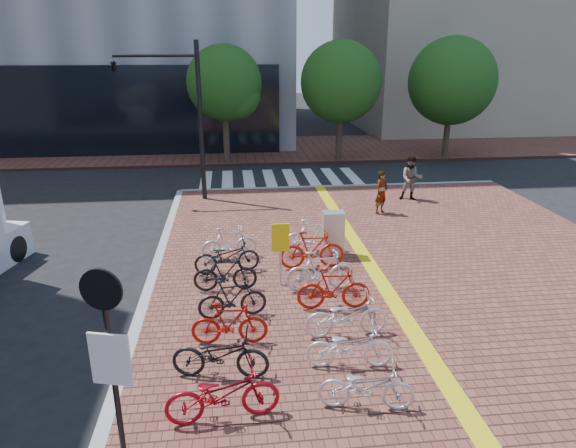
{
  "coord_description": "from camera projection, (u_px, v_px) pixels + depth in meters",
  "views": [
    {
      "loc": [
        -1.77,
        -9.49,
        6.0
      ],
      "look_at": [
        -0.28,
        3.88,
        1.3
      ],
      "focal_mm": 32.0,
      "sensor_mm": 36.0,
      "label": 1
    }
  ],
  "objects": [
    {
      "name": "ground",
      "position": [
        321.0,
        339.0,
        11.07
      ],
      "size": [
        120.0,
        120.0,
        0.0
      ],
      "primitive_type": "plane",
      "color": "black",
      "rests_on": "ground"
    },
    {
      "name": "kerb_north",
      "position": [
        341.0,
        187.0,
        22.62
      ],
      "size": [
        14.0,
        0.25,
        0.15
      ],
      "primitive_type": "cube",
      "color": "gray",
      "rests_on": "ground"
    },
    {
      "name": "far_sidewalk",
      "position": [
        261.0,
        150.0,
        30.75
      ],
      "size": [
        70.0,
        8.0,
        0.15
      ],
      "primitive_type": "cube",
      "color": "brown",
      "rests_on": "ground"
    },
    {
      "name": "building_beige",
      "position": [
        480.0,
        4.0,
        40.01
      ],
      "size": [
        20.0,
        18.0,
        18.0
      ],
      "primitive_type": "cube",
      "color": "gray",
      "rests_on": "ground"
    },
    {
      "name": "crosswalk",
      "position": [
        281.0,
        179.0,
        24.26
      ],
      "size": [
        7.5,
        4.0,
        0.01
      ],
      "color": "silver",
      "rests_on": "ground"
    },
    {
      "name": "street_trees",
      "position": [
        361.0,
        84.0,
        26.62
      ],
      "size": [
        16.2,
        4.6,
        6.35
      ],
      "color": "#38281E",
      "rests_on": "far_sidewalk"
    },
    {
      "name": "bike_0",
      "position": [
        223.0,
        394.0,
        8.33
      ],
      "size": [
        1.93,
        0.84,
        0.99
      ],
      "primitive_type": "imported",
      "rotation": [
        0.0,
        0.0,
        1.67
      ],
      "color": "#A00B19",
      "rests_on": "sidewalk"
    },
    {
      "name": "bike_1",
      "position": [
        220.0,
        354.0,
        9.43
      ],
      "size": [
        1.88,
        0.91,
        0.95
      ],
      "primitive_type": "imported",
      "rotation": [
        0.0,
        0.0,
        1.41
      ],
      "color": "black",
      "rests_on": "sidewalk"
    },
    {
      "name": "bike_2",
      "position": [
        229.0,
        323.0,
        10.49
      ],
      "size": [
        1.59,
        0.52,
        0.94
      ],
      "primitive_type": "imported",
      "rotation": [
        0.0,
        0.0,
        1.52
      ],
      "color": "#AE130C",
      "rests_on": "sidewalk"
    },
    {
      "name": "bike_3",
      "position": [
        232.0,
        298.0,
        11.52
      ],
      "size": [
        1.6,
        0.63,
        0.94
      ],
      "primitive_type": "imported",
      "rotation": [
        0.0,
        0.0,
        1.7
      ],
      "color": "black",
      "rests_on": "sidewalk"
    },
    {
      "name": "bike_4",
      "position": [
        225.0,
        273.0,
        12.79
      ],
      "size": [
        1.59,
        0.45,
        0.96
      ],
      "primitive_type": "imported",
      "rotation": [
        0.0,
        0.0,
        1.57
      ],
      "color": "black",
      "rests_on": "sidewalk"
    },
    {
      "name": "bike_5",
      "position": [
        227.0,
        256.0,
        13.83
      ],
      "size": [
        1.83,
        0.84,
        0.93
      ],
      "primitive_type": "imported",
      "rotation": [
        0.0,
        0.0,
        1.7
      ],
      "color": "black",
      "rests_on": "sidewalk"
    },
    {
      "name": "bike_6",
      "position": [
        229.0,
        243.0,
        14.69
      ],
      "size": [
        1.68,
        0.76,
        0.98
      ],
      "primitive_type": "imported",
      "rotation": [
        0.0,
        0.0,
        1.76
      ],
      "color": "white",
      "rests_on": "sidewalk"
    },
    {
      "name": "bike_7",
      "position": [
        366.0,
        386.0,
        8.62
      ],
      "size": [
        1.71,
        0.85,
        0.86
      ],
      "primitive_type": "imported",
      "rotation": [
        0.0,
        0.0,
        1.39
      ],
      "color": "silver",
      "rests_on": "sidewalk"
    },
    {
      "name": "bike_8",
      "position": [
        349.0,
        346.0,
        9.74
      ],
      "size": [
        1.72,
        0.75,
        0.88
      ],
      "primitive_type": "imported",
      "rotation": [
        0.0,
        0.0,
        1.47
      ],
      "color": "white",
      "rests_on": "sidewalk"
    },
    {
      "name": "bike_9",
      "position": [
        346.0,
        316.0,
        10.79
      ],
      "size": [
        1.82,
        0.71,
        0.94
      ],
      "primitive_type": "imported",
      "rotation": [
        0.0,
        0.0,
        1.62
      ],
      "color": "silver",
      "rests_on": "sidewalk"
    },
    {
      "name": "bike_10",
      "position": [
        334.0,
        289.0,
        11.88
      ],
      "size": [
        1.73,
        0.57,
        1.03
      ],
      "primitive_type": "imported",
      "rotation": [
        0.0,
        0.0,
        1.52
      ],
      "color": "#A8170C",
      "rests_on": "sidewalk"
    },
    {
      "name": "bike_11",
      "position": [
        321.0,
        271.0,
        12.77
      ],
      "size": [
        1.78,
        0.56,
        1.06
      ],
      "primitive_type": "imported",
      "rotation": [
        0.0,
        0.0,
        1.6
      ],
      "color": "silver",
      "rests_on": "sidewalk"
    },
    {
      "name": "bike_12",
      "position": [
        312.0,
        250.0,
        14.08
      ],
      "size": [
        1.8,
        0.52,
        1.08
      ],
      "primitive_type": "imported",
      "rotation": [
        0.0,
        0.0,
        1.58
      ],
      "color": "#B01F0C",
      "rests_on": "sidewalk"
    },
    {
      "name": "bike_13",
      "position": [
        313.0,
        236.0,
        15.13
      ],
      "size": [
        1.83,
        0.74,
        1.07
      ],
      "primitive_type": "imported",
      "rotation": [
        0.0,
        0.0,
        1.71
      ],
      "color": "white",
      "rests_on": "sidewalk"
    },
    {
      "name": "pedestrian_a",
      "position": [
        381.0,
        192.0,
        18.63
      ],
      "size": [
        0.69,
        0.65,
        1.58
      ],
      "primitive_type": "imported",
      "rotation": [
        0.0,
        0.0,
        0.65
      ],
      "color": "gray",
      "rests_on": "sidewalk"
    },
    {
      "name": "pedestrian_b",
      "position": [
        411.0,
        178.0,
        20.23
      ],
      "size": [
        1.0,
        0.87,
        1.76
      ],
      "primitive_type": "imported",
      "rotation": [
        0.0,
        0.0,
        -0.27
      ],
      "color": "#474A5A",
      "rests_on": "sidewalk"
    },
    {
      "name": "utility_box",
      "position": [
        333.0,
        234.0,
        14.9
      ],
      "size": [
        0.62,
        0.46,
        1.33
      ],
      "primitive_type": "cube",
      "rotation": [
        0.0,
        0.0,
        -0.03
      ],
      "color": "#B8B8BD",
      "rests_on": "sidewalk"
    },
    {
      "name": "yellow_sign",
      "position": [
        280.0,
        243.0,
        12.84
      ],
      "size": [
        0.46,
        0.11,
        1.68
      ],
      "color": "#B7B7BC",
      "rests_on": "sidewalk"
    },
    {
      "name": "notice_sign",
      "position": [
        109.0,
        348.0,
        6.89
      ],
      "size": [
        0.58,
        0.21,
        3.18
      ],
      "color": "black",
      "rests_on": "sidewalk"
    },
    {
      "name": "traffic_light_pole",
      "position": [
        161.0,
        93.0,
        19.16
      ],
      "size": [
        3.25,
        1.25,
        6.04
      ],
      "color": "black",
      "rests_on": "sidewalk"
    }
  ]
}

